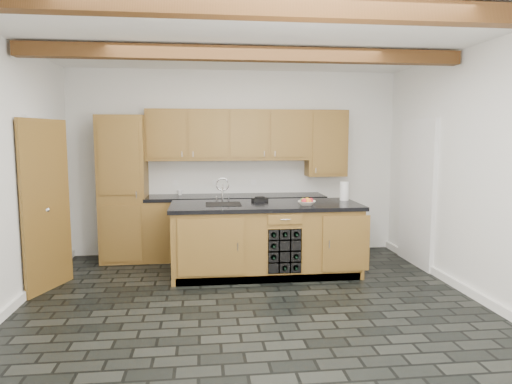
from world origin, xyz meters
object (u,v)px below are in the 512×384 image
island (266,239)px  paper_towel (344,191)px  kitchen_scale (260,199)px  fruit_bowl (307,203)px

island → paper_towel: (1.11, 0.21, 0.59)m
kitchen_scale → paper_towel: (1.17, -0.02, 0.10)m
island → kitchen_scale: (-0.05, 0.23, 0.50)m
kitchen_scale → island: bearing=-90.3°
island → fruit_bowl: 0.72m
island → kitchen_scale: size_ratio=10.88×
fruit_bowl → kitchen_scale: bearing=142.8°
kitchen_scale → paper_towel: bearing=-14.5°
kitchen_scale → paper_towel: size_ratio=0.89×
kitchen_scale → fruit_bowl: size_ratio=1.01×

